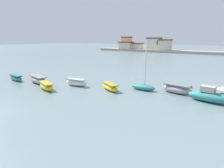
{
  "coord_description": "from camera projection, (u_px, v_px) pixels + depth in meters",
  "views": [
    {
      "loc": [
        18.45,
        -6.1,
        6.71
      ],
      "look_at": [
        4.7,
        14.19,
        0.77
      ],
      "focal_mm": 30.2,
      "sensor_mm": 36.0,
      "label": 1
    }
  ],
  "objects": [
    {
      "name": "mooring_buoy_2",
      "position": [
        191.0,
        87.0,
        26.15
      ],
      "size": [
        0.39,
        0.39,
        0.39
      ],
      "primitive_type": "sphere",
      "color": "orange",
      "rests_on": "ground"
    },
    {
      "name": "moored_boat_4",
      "position": [
        110.0,
        87.0,
        25.05
      ],
      "size": [
        3.92,
        2.92,
        0.94
      ],
      "rotation": [
        0.0,
        0.0,
        -0.51
      ],
      "color": "yellow",
      "rests_on": "ground"
    },
    {
      "name": "moored_boat_2",
      "position": [
        46.0,
        86.0,
        25.38
      ],
      "size": [
        4.2,
        2.58,
        0.95
      ],
      "rotation": [
        0.0,
        0.0,
        -0.35
      ],
      "color": "yellow",
      "rests_on": "ground"
    },
    {
      "name": "moored_boat_3",
      "position": [
        76.0,
        82.0,
        27.27
      ],
      "size": [
        3.67,
        1.65,
        1.03
      ],
      "rotation": [
        0.0,
        0.0,
        0.12
      ],
      "color": "white",
      "rests_on": "ground"
    },
    {
      "name": "moored_boat_0",
      "position": [
        16.0,
        78.0,
        30.77
      ],
      "size": [
        3.71,
        1.56,
        0.92
      ],
      "rotation": [
        0.0,
        0.0,
        -0.13
      ],
      "color": "teal",
      "rests_on": "ground"
    },
    {
      "name": "moored_boat_1",
      "position": [
        38.0,
        80.0,
        28.92
      ],
      "size": [
        4.94,
        2.55,
        1.13
      ],
      "rotation": [
        0.0,
        0.0,
        -0.22
      ],
      "color": "#9E9EA3",
      "rests_on": "ground"
    },
    {
      "name": "moored_boat_7",
      "position": [
        211.0,
        96.0,
        20.3
      ],
      "size": [
        4.9,
        2.11,
        1.7
      ],
      "rotation": [
        0.0,
        0.0,
        -0.09
      ],
      "color": "teal",
      "rests_on": "ground"
    },
    {
      "name": "moored_boat_6",
      "position": [
        177.0,
        89.0,
        23.61
      ],
      "size": [
        4.12,
        2.01,
        1.14
      ],
      "rotation": [
        0.0,
        0.0,
        -0.15
      ],
      "color": "#9E9EA3",
      "rests_on": "ground"
    },
    {
      "name": "distant_shoreline",
      "position": [
        173.0,
        48.0,
        91.98
      ],
      "size": [
        101.53,
        8.85,
        7.79
      ],
      "color": "gray",
      "rests_on": "ground"
    },
    {
      "name": "moored_boat_5",
      "position": [
        143.0,
        87.0,
        25.13
      ],
      "size": [
        3.44,
        1.36,
        5.47
      ],
      "rotation": [
        0.0,
        0.0,
        -0.02
      ],
      "color": "teal",
      "rests_on": "ground"
    }
  ]
}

